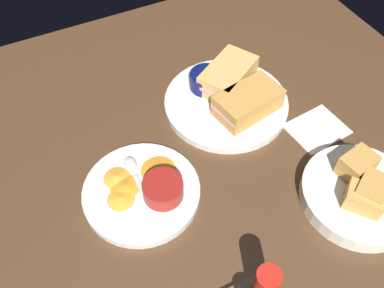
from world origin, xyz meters
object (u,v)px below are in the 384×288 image
at_px(sandwich_half_near, 248,102).
at_px(ramekin_dark_sauce, 206,80).
at_px(plate_sandwich_main, 226,103).
at_px(ramekin_light_gravy, 163,189).
at_px(bread_basket_rear, 360,193).
at_px(spoon_by_dark_ramekin, 229,95).
at_px(plate_chips_companion, 142,192).
at_px(spoon_by_gravy_ramekin, 133,169).
at_px(sandwich_half_far, 228,76).

distance_m(sandwich_half_near, ramekin_dark_sauce, 0.11).
xyz_separation_m(plate_sandwich_main, ramekin_light_gravy, (0.21, 0.15, 0.03)).
bearing_deg(ramekin_light_gravy, bread_basket_rear, 153.36).
distance_m(spoon_by_dark_ramekin, bread_basket_rear, 0.32).
xyz_separation_m(plate_chips_companion, spoon_by_gravy_ramekin, (-0.00, -0.05, 0.01)).
bearing_deg(plate_chips_companion, bread_basket_rear, 151.97).
xyz_separation_m(ramekin_dark_sauce, spoon_by_gravy_ramekin, (0.22, 0.13, -0.02)).
bearing_deg(bread_basket_rear, sandwich_half_far, -78.72).
bearing_deg(plate_sandwich_main, ramekin_dark_sauce, -70.80).
bearing_deg(bread_basket_rear, ramekin_light_gravy, -26.64).
height_order(spoon_by_dark_ramekin, ramekin_light_gravy, ramekin_light_gravy).
distance_m(plate_sandwich_main, plate_chips_companion, 0.27).
distance_m(ramekin_dark_sauce, ramekin_light_gravy, 0.28).
bearing_deg(plate_chips_companion, plate_sandwich_main, -152.89).
relative_size(sandwich_half_near, spoon_by_gravy_ramekin, 1.44).
height_order(sandwich_half_far, ramekin_light_gravy, sandwich_half_far).
height_order(plate_chips_companion, bread_basket_rear, bread_basket_rear).
bearing_deg(spoon_by_dark_ramekin, sandwich_half_near, 104.02).
bearing_deg(plate_chips_companion, ramekin_dark_sauce, -141.22).
relative_size(plate_sandwich_main, ramekin_light_gravy, 3.66).
bearing_deg(plate_sandwich_main, ramekin_light_gravy, 35.45).
relative_size(plate_sandwich_main, bread_basket_rear, 1.28).
relative_size(sandwich_half_near, ramekin_light_gravy, 2.02).
height_order(plate_sandwich_main, sandwich_half_far, sandwich_half_far).
distance_m(sandwich_half_near, bread_basket_rear, 0.27).
relative_size(ramekin_dark_sauce, spoon_by_dark_ramekin, 0.76).
bearing_deg(ramekin_light_gravy, ramekin_dark_sauce, -133.02).
xyz_separation_m(spoon_by_gravy_ramekin, bread_basket_rear, (-0.33, 0.22, 0.00)).
distance_m(plate_chips_companion, ramekin_light_gravy, 0.05).
xyz_separation_m(sandwich_half_far, ramekin_light_gravy, (0.24, 0.19, -0.01)).
height_order(plate_sandwich_main, bread_basket_rear, bread_basket_rear).
xyz_separation_m(sandwich_half_near, spoon_by_gravy_ramekin, (0.26, 0.03, -0.02)).
bearing_deg(sandwich_half_far, plate_sandwich_main, 58.20).
height_order(spoon_by_dark_ramekin, bread_basket_rear, bread_basket_rear).
height_order(sandwich_half_far, spoon_by_gravy_ramekin, sandwich_half_far).
xyz_separation_m(plate_sandwich_main, spoon_by_dark_ramekin, (-0.01, -0.01, 0.01)).
relative_size(spoon_by_gravy_ramekin, bread_basket_rear, 0.49).
xyz_separation_m(sandwich_half_far, spoon_by_gravy_ramekin, (0.26, 0.12, -0.02)).
bearing_deg(ramekin_dark_sauce, spoon_by_dark_ramekin, 122.26).
bearing_deg(sandwich_half_near, spoon_by_dark_ramekin, -75.98).
distance_m(sandwich_half_near, ramekin_light_gravy, 0.26).
bearing_deg(ramekin_light_gravy, plate_chips_companion, -39.81).
bearing_deg(bread_basket_rear, ramekin_dark_sauce, -72.35).
relative_size(ramekin_light_gravy, spoon_by_gravy_ramekin, 0.71).
relative_size(spoon_by_dark_ramekin, bread_basket_rear, 0.45).
height_order(plate_chips_companion, ramekin_light_gravy, ramekin_light_gravy).
xyz_separation_m(sandwich_half_near, spoon_by_dark_ramekin, (0.01, -0.05, -0.02)).
bearing_deg(sandwich_half_near, ramekin_dark_sauce, -66.68).
height_order(ramekin_dark_sauce, ramekin_light_gravy, ramekin_dark_sauce).
bearing_deg(sandwich_half_far, sandwich_half_near, 88.20).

